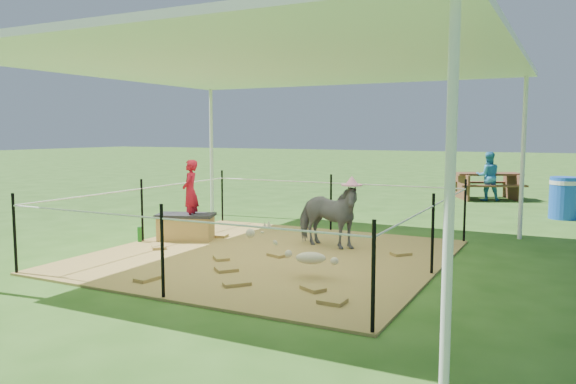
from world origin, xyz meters
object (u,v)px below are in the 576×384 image
at_px(woman, 190,185).
at_px(distant_person, 488,176).
at_px(green_bottle, 140,234).
at_px(pony, 327,216).
at_px(foal, 311,255).
at_px(straw_bale, 186,228).
at_px(picnic_table_near, 487,186).
at_px(trash_barrel, 564,198).

distance_m(woman, distant_person, 8.51).
relative_size(woman, distant_person, 0.81).
height_order(green_bottle, distant_person, distant_person).
bearing_deg(pony, green_bottle, 118.02).
relative_size(green_bottle, foal, 0.25).
height_order(straw_bale, picnic_table_near, picnic_table_near).
distance_m(straw_bale, trash_barrel, 7.50).
distance_m(straw_bale, green_bottle, 0.71).
height_order(straw_bale, woman, woman).
xyz_separation_m(straw_bale, picnic_table_near, (3.47, 8.11, 0.13)).
height_order(woman, trash_barrel, woman).
relative_size(green_bottle, distant_person, 0.19).
relative_size(foal, picnic_table_near, 0.57).
height_order(green_bottle, trash_barrel, trash_barrel).
height_order(trash_barrel, picnic_table_near, trash_barrel).
xyz_separation_m(straw_bale, trash_barrel, (5.28, 5.31, 0.20)).
xyz_separation_m(woman, trash_barrel, (5.18, 5.31, -0.48)).
height_order(pony, trash_barrel, pony).
xyz_separation_m(green_bottle, distant_person, (4.07, 8.23, 0.47)).
height_order(woman, picnic_table_near, woman).
distance_m(trash_barrel, picnic_table_near, 3.33).
relative_size(foal, trash_barrel, 1.12).
relative_size(picnic_table_near, distant_person, 1.32).
relative_size(straw_bale, woman, 0.83).
height_order(straw_bale, trash_barrel, trash_barrel).
height_order(straw_bale, foal, foal).
bearing_deg(green_bottle, trash_barrel, 44.65).
xyz_separation_m(green_bottle, foal, (3.27, -0.76, 0.14)).
bearing_deg(green_bottle, foal, -13.03).
bearing_deg(foal, pony, 87.01).
bearing_deg(green_bottle, woman, 34.70).
bearing_deg(trash_barrel, distant_person, 125.47).
xyz_separation_m(green_bottle, picnic_table_near, (4.02, 8.56, 0.20)).
bearing_deg(straw_bale, trash_barrel, 45.16).
bearing_deg(pony, straw_bale, 111.58).
xyz_separation_m(pony, trash_barrel, (3.07, 4.85, -0.09)).
bearing_deg(picnic_table_near, foal, -120.39).
bearing_deg(pony, picnic_table_near, 0.37).
distance_m(pony, distant_person, 7.44).
distance_m(straw_bale, picnic_table_near, 8.82).
xyz_separation_m(woman, foal, (2.62, -1.21, -0.61)).
bearing_deg(pony, foal, -153.60).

